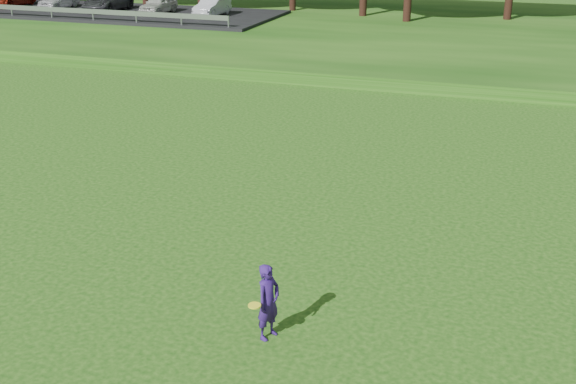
% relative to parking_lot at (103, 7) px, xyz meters
% --- Properties ---
extents(ground, '(140.00, 140.00, 0.00)m').
position_rel_parking_lot_xyz_m(ground, '(24.28, -32.81, -1.03)').
color(ground, '#13430C').
rests_on(ground, ground).
extents(berm, '(130.00, 30.00, 0.60)m').
position_rel_parking_lot_xyz_m(berm, '(24.28, 1.19, -0.73)').
color(berm, '#13430C').
rests_on(berm, ground).
extents(walking_path, '(130.00, 1.60, 0.04)m').
position_rel_parking_lot_xyz_m(walking_path, '(24.28, -12.81, -1.01)').
color(walking_path, gray).
rests_on(walking_path, ground).
extents(parking_lot, '(24.00, 9.00, 1.38)m').
position_rel_parking_lot_xyz_m(parking_lot, '(0.00, 0.00, 0.00)').
color(parking_lot, black).
rests_on(parking_lot, berm).
extents(woman, '(0.52, 0.89, 1.50)m').
position_rel_parking_lot_xyz_m(woman, '(24.90, -33.55, -0.29)').
color(woman, navy).
rests_on(woman, ground).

